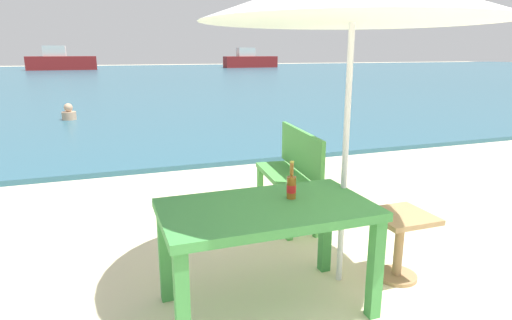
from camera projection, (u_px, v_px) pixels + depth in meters
name	position (u px, v px, depth m)	size (l,w,h in m)	color
sea_water	(131.00, 77.00, 29.62)	(120.00, 50.00, 0.08)	#2D6075
picnic_table_green	(267.00, 221.00, 2.86)	(1.40, 0.80, 0.76)	#3D8C42
beer_bottle_amber	(291.00, 185.00, 2.95)	(0.07, 0.07, 0.26)	brown
side_table_wood	(399.00, 237.00, 3.33)	(0.44, 0.44, 0.54)	#9E7A51
bench_green_left	(292.00, 169.00, 4.54)	(0.48, 1.23, 0.95)	#4C9E47
swimmer_person	(69.00, 113.00, 10.77)	(0.34, 0.34, 0.41)	tan
boat_sailboat	(250.00, 60.00, 45.57)	(5.62, 1.53, 2.04)	maroon
boat_tanker	(61.00, 61.00, 39.51)	(5.99, 1.63, 2.18)	maroon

